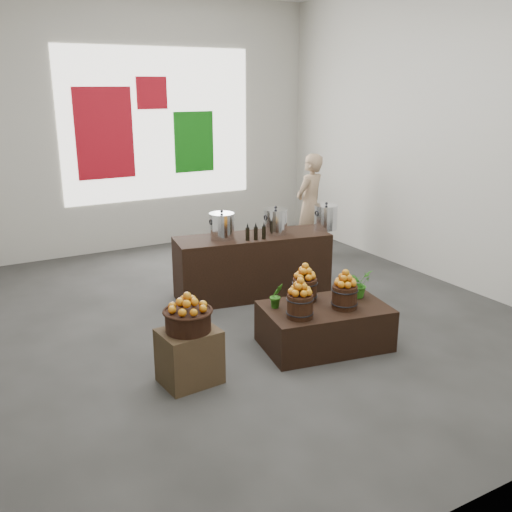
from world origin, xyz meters
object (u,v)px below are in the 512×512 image
wicker_basket (188,321)px  stock_pot_center (276,222)px  stock_pot_right (326,218)px  crate (189,356)px  stock_pot_left (222,227)px  shopper (310,205)px  display_table (324,326)px  counter (253,266)px

wicker_basket → stock_pot_center: stock_pot_center is taller
stock_pot_center → stock_pot_right: 0.71m
crate → stock_pot_left: (1.20, 1.75, 0.69)m
crate → stock_pot_left: bearing=55.5°
wicker_basket → shopper: 4.39m
stock_pot_right → shopper: size_ratio=0.19×
wicker_basket → display_table: 1.57m
display_table → stock_pot_left: (-0.32, 1.74, 0.73)m
stock_pot_left → stock_pot_right: (1.40, -0.24, 0.00)m
display_table → counter: bearing=97.5°
stock_pot_left → stock_pot_center: (0.70, -0.12, 0.00)m
crate → counter: (1.60, 1.68, 0.14)m
crate → shopper: size_ratio=0.32×
wicker_basket → stock_pot_right: bearing=30.1°
display_table → stock_pot_right: size_ratio=4.22×
wicker_basket → shopper: bearing=41.1°
stock_pot_right → display_table: bearing=-125.9°
crate → counter: 2.32m
stock_pot_center → stock_pot_right: size_ratio=1.00×
display_table → stock_pot_left: size_ratio=4.22×
shopper → stock_pot_right: bearing=40.4°
wicker_basket → stock_pot_right: size_ratio=1.36×
wicker_basket → stock_pot_left: 2.15m
wicker_basket → stock_pot_right: stock_pot_right is taller
counter → shopper: size_ratio=1.21×
stock_pot_left → shopper: 2.39m
stock_pot_center → shopper: bearing=41.9°
crate → display_table: size_ratio=0.40×
display_table → stock_pot_left: 1.91m
display_table → wicker_basket: bearing=-169.5°
counter → display_table: bearing=-82.8°
crate → stock_pot_right: size_ratio=1.70×
stock_pot_left → stock_pot_center: same height
crate → wicker_basket: 0.35m
wicker_basket → counter: (1.60, 1.68, -0.21)m
wicker_basket → shopper: shopper is taller
wicker_basket → display_table: wicker_basket is taller
crate → stock_pot_right: 3.09m
display_table → stock_pot_right: bearing=64.2°
counter → stock_pot_center: bearing=0.0°
display_table → shopper: 3.43m
stock_pot_left → wicker_basket: bearing=-124.5°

